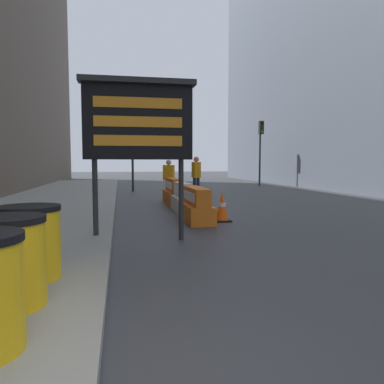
% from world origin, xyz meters
% --- Properties ---
extents(barrel_drum_middle, '(0.72, 0.72, 0.86)m').
position_xyz_m(barrel_drum_middle, '(-0.89, 1.64, 0.58)').
color(barrel_drum_middle, yellow).
rests_on(barrel_drum_middle, sidewalk_left).
extents(barrel_drum_back, '(0.72, 0.72, 0.86)m').
position_xyz_m(barrel_drum_back, '(-0.89, 2.53, 0.58)').
color(barrel_drum_back, yellow).
rests_on(barrel_drum_back, sidewalk_left).
extents(message_board, '(2.15, 0.36, 3.06)m').
position_xyz_m(message_board, '(0.52, 5.09, 2.27)').
color(message_board, '#28282B').
rests_on(message_board, ground_plane).
extents(jersey_barrier_orange_near, '(0.63, 1.74, 0.88)m').
position_xyz_m(jersey_barrier_orange_near, '(2.09, 7.25, 0.39)').
color(jersey_barrier_orange_near, orange).
rests_on(jersey_barrier_orange_near, ground_plane).
extents(jersey_barrier_white, '(0.55, 1.60, 0.89)m').
position_xyz_m(jersey_barrier_white, '(2.09, 9.37, 0.39)').
color(jersey_barrier_white, silver).
rests_on(jersey_barrier_white, ground_plane).
extents(jersey_barrier_orange_far, '(0.57, 2.12, 0.94)m').
position_xyz_m(jersey_barrier_orange_far, '(2.09, 11.42, 0.41)').
color(jersey_barrier_orange_far, orange).
rests_on(jersey_barrier_orange_far, ground_plane).
extents(traffic_cone_near, '(0.42, 0.42, 0.75)m').
position_xyz_m(traffic_cone_near, '(2.74, 7.17, 0.37)').
color(traffic_cone_near, black).
rests_on(traffic_cone_near, ground_plane).
extents(traffic_cone_mid, '(0.41, 0.41, 0.73)m').
position_xyz_m(traffic_cone_mid, '(2.82, 11.46, 0.36)').
color(traffic_cone_mid, black).
rests_on(traffic_cone_mid, ground_plane).
extents(traffic_light_near_curb, '(0.28, 0.45, 4.47)m').
position_xyz_m(traffic_light_near_curb, '(0.84, 17.71, 3.22)').
color(traffic_light_near_curb, '#2D2D30').
rests_on(traffic_light_near_curb, ground_plane).
extents(traffic_light_far_side, '(0.28, 0.45, 4.18)m').
position_xyz_m(traffic_light_far_side, '(9.17, 21.02, 3.02)').
color(traffic_light_far_side, '#2D2D30').
rests_on(traffic_light_far_side, ground_plane).
extents(pedestrian_worker, '(0.33, 0.49, 1.77)m').
position_xyz_m(pedestrian_worker, '(3.45, 13.94, 1.05)').
color(pedestrian_worker, '#23283D').
rests_on(pedestrian_worker, ground_plane).
extents(pedestrian_passerby, '(0.50, 0.42, 1.63)m').
position_xyz_m(pedestrian_passerby, '(2.13, 13.08, 0.96)').
color(pedestrian_passerby, '#23283D').
rests_on(pedestrian_passerby, ground_plane).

